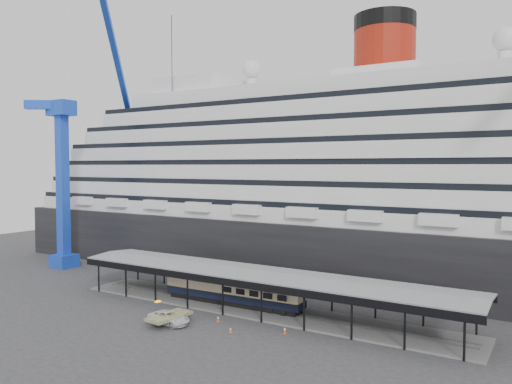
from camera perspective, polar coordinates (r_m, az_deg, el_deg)
ground at (r=63.60m, az=-2.12°, el=-14.47°), size 200.00×200.00×0.00m
cruise_ship at (r=89.06m, az=9.40°, el=2.48°), size 130.00×30.00×43.90m
platform_canopy at (r=67.01m, az=0.30°, el=-11.46°), size 56.00×9.18×5.30m
crane_blue at (r=99.71m, az=-20.67°, el=3.30°), size 22.63×19.19×47.60m
port_truck at (r=62.94m, az=-9.90°, el=-13.97°), size 5.71×2.96×1.54m
pullman_carriage at (r=69.13m, az=-2.65°, el=-10.90°), size 20.83×3.31×20.38m
traffic_cone_left at (r=63.24m, az=-4.36°, el=-14.23°), size 0.41×0.41×0.75m
traffic_cone_mid at (r=59.29m, az=-2.92°, el=-15.45°), size 0.37×0.37×0.68m
traffic_cone_right at (r=58.99m, az=3.31°, el=-15.48°), size 0.55×0.55×0.81m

